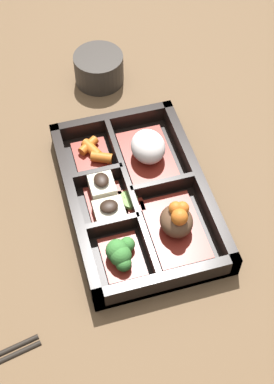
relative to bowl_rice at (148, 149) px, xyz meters
The scene contains 10 objects.
ground_plane 0.08m from the bowl_rice, 28.32° to the right, with size 3.00×3.00×0.00m, color brown.
bento_base 0.08m from the bowl_rice, 28.32° to the right, with size 0.31×0.20×0.01m.
bento_rim 0.08m from the bowl_rice, 30.08° to the right, with size 0.31×0.20×0.04m.
bowl_rice is the anchor object (origin of this frame).
bowl_stew 0.14m from the bowl_rice, ahead, with size 0.12×0.07×0.06m.
bowl_carrots 0.09m from the bowl_rice, 106.78° to the right, with size 0.07×0.06×0.02m.
bowl_tofu 0.11m from the bowl_rice, 51.77° to the right, with size 0.08×0.05×0.04m.
bowl_greens 0.18m from the bowl_rice, 27.95° to the right, with size 0.07×0.05×0.04m.
bowl_pickles 0.09m from the bowl_rice, 33.58° to the right, with size 0.04×0.03×0.01m.
tea_cup 0.21m from the bowl_rice, behind, with size 0.09×0.09×0.05m.
Camera 1 is at (0.44, -0.12, 0.65)m, focal length 50.00 mm.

